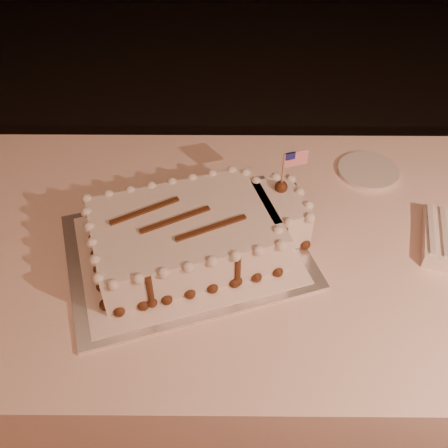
{
  "coord_description": "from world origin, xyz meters",
  "views": [
    {
      "loc": [
        -0.2,
        -0.16,
        1.54
      ],
      "look_at": [
        -0.21,
        0.56,
        0.83
      ],
      "focal_mm": 40.0,
      "sensor_mm": 36.0,
      "label": 1
    }
  ],
  "objects_px": {
    "banquet_table": "(300,335)",
    "cake_board": "(187,251)",
    "sheet_cake": "(197,231)",
    "side_plate": "(368,171)"
  },
  "relations": [
    {
      "from": "banquet_table",
      "to": "cake_board",
      "type": "distance_m",
      "value": 0.48
    },
    {
      "from": "banquet_table",
      "to": "cake_board",
      "type": "bearing_deg",
      "value": -172.11
    },
    {
      "from": "sheet_cake",
      "to": "side_plate",
      "type": "bearing_deg",
      "value": 32.61
    },
    {
      "from": "banquet_table",
      "to": "side_plate",
      "type": "bearing_deg",
      "value": 56.43
    },
    {
      "from": "cake_board",
      "to": "sheet_cake",
      "type": "bearing_deg",
      "value": 0.41
    },
    {
      "from": "banquet_table",
      "to": "sheet_cake",
      "type": "xyz_separation_m",
      "value": [
        -0.26,
        -0.03,
        0.43
      ]
    },
    {
      "from": "cake_board",
      "to": "banquet_table",
      "type": "bearing_deg",
      "value": -10.09
    },
    {
      "from": "cake_board",
      "to": "side_plate",
      "type": "relative_size",
      "value": 3.24
    },
    {
      "from": "banquet_table",
      "to": "cake_board",
      "type": "xyz_separation_m",
      "value": [
        -0.29,
        -0.04,
        0.38
      ]
    },
    {
      "from": "banquet_table",
      "to": "side_plate",
      "type": "height_order",
      "value": "side_plate"
    }
  ]
}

